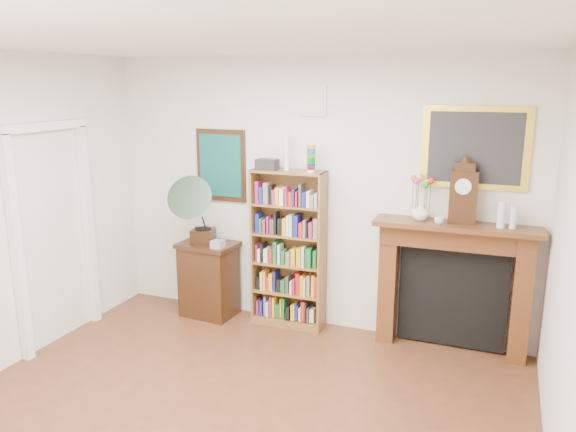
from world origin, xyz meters
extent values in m
cube|color=white|center=(0.00, 0.00, 2.80)|extent=(4.50, 5.00, 0.01)
cube|color=silver|center=(0.00, 2.50, 1.40)|extent=(4.50, 0.01, 2.80)
cube|color=white|center=(-2.21, 0.73, 1.05)|extent=(0.08, 0.08, 2.10)
cube|color=white|center=(-2.21, 1.67, 1.05)|extent=(0.08, 0.08, 2.10)
cube|color=white|center=(-2.21, 1.20, 2.13)|extent=(0.08, 1.02, 0.08)
cube|color=black|center=(-1.05, 2.48, 1.65)|extent=(0.58, 0.03, 0.78)
cube|color=#11534B|center=(-1.05, 2.46, 1.65)|extent=(0.50, 0.01, 0.67)
cube|color=white|center=(0.00, 2.48, 2.35)|extent=(0.26, 0.03, 0.30)
cube|color=silver|center=(0.00, 2.46, 2.35)|extent=(0.22, 0.01, 0.26)
cube|color=gold|center=(1.55, 2.48, 1.95)|extent=(0.95, 0.03, 0.75)
cube|color=#262628|center=(1.55, 2.46, 1.95)|extent=(0.82, 0.01, 0.65)
cube|color=brown|center=(-0.58, 2.35, 0.83)|extent=(0.03, 0.27, 1.66)
cube|color=brown|center=(0.16, 2.35, 0.83)|extent=(0.03, 0.27, 1.66)
cube|color=brown|center=(-0.21, 2.35, 1.65)|extent=(0.77, 0.28, 0.02)
cube|color=brown|center=(-0.21, 2.35, 0.04)|extent=(0.77, 0.28, 0.07)
cube|color=brown|center=(-0.21, 2.47, 0.83)|extent=(0.76, 0.02, 1.66)
cube|color=brown|center=(-0.21, 2.35, 0.36)|extent=(0.72, 0.26, 0.02)
cube|color=brown|center=(-0.21, 2.35, 0.67)|extent=(0.72, 0.26, 0.02)
cube|color=brown|center=(-0.21, 2.35, 0.99)|extent=(0.72, 0.26, 0.02)
cube|color=brown|center=(-0.21, 2.35, 1.30)|extent=(0.72, 0.26, 0.02)
cube|color=black|center=(-1.12, 2.26, 0.41)|extent=(0.64, 0.49, 0.83)
cube|color=#442110|center=(0.84, 2.37, 0.61)|extent=(0.17, 0.23, 1.22)
cube|color=#442110|center=(2.06, 2.37, 0.61)|extent=(0.17, 0.23, 1.22)
cube|color=#442110|center=(1.45, 2.37, 1.12)|extent=(1.39, 0.26, 0.20)
cube|color=#442110|center=(1.45, 2.32, 1.25)|extent=(1.51, 0.39, 0.04)
cube|color=black|center=(1.45, 2.44, 0.51)|extent=(1.01, 0.09, 0.98)
cube|color=black|center=(-1.19, 2.28, 0.90)|extent=(0.28, 0.28, 0.14)
cylinder|color=black|center=(-1.19, 2.28, 0.98)|extent=(0.22, 0.22, 0.01)
cone|color=#2A3D2E|center=(-1.19, 2.14, 1.29)|extent=(0.59, 0.67, 0.60)
cube|color=silver|center=(-0.93, 2.14, 0.87)|extent=(0.13, 0.13, 0.08)
cube|color=black|center=(1.48, 2.37, 1.51)|extent=(0.25, 0.15, 0.49)
cylinder|color=white|center=(1.48, 2.30, 1.62)|extent=(0.14, 0.03, 0.14)
cube|color=black|center=(1.48, 2.37, 1.79)|extent=(0.19, 0.13, 0.09)
imported|color=white|center=(1.12, 2.35, 1.35)|extent=(0.19, 0.19, 0.17)
imported|color=silver|center=(1.30, 2.26, 1.30)|extent=(0.10, 0.10, 0.07)
cylinder|color=silver|center=(1.82, 2.32, 1.39)|extent=(0.07, 0.07, 0.24)
cylinder|color=silver|center=(1.92, 2.33, 1.37)|extent=(0.06, 0.06, 0.20)
camera|label=1|loc=(1.83, -2.87, 2.53)|focal=35.00mm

